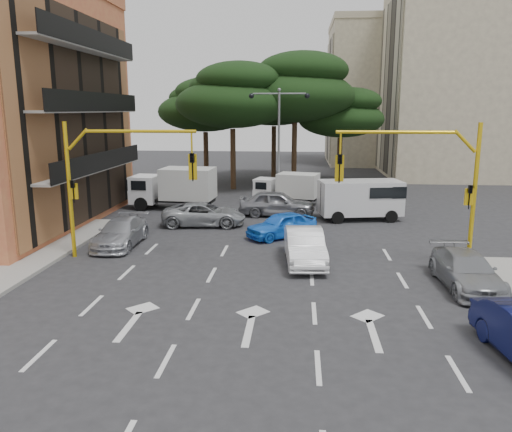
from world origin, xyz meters
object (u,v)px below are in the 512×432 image
Objects in this scene: signal_mast_left at (108,171)px; box_truck_a at (174,188)px; signal_mast_right at (431,175)px; box_truck_b at (287,189)px; van_white at (360,200)px; car_silver_cross_a at (204,214)px; street_lamp_center at (279,125)px; car_white_hatch at (305,246)px; car_silver_wagon at (121,233)px; car_silver_cross_b at (277,203)px; car_blue_compact at (282,225)px; car_silver_parked at (466,271)px.

signal_mast_left is 1.07× the size of box_truck_a.
signal_mast_right reaches higher than box_truck_b.
signal_mast_right is 9.55m from van_white.
car_silver_cross_a is 9.36m from van_white.
signal_mast_left is 0.77× the size of street_lamp_center.
signal_mast_right is 1.34× the size of car_white_hatch.
signal_mast_left reaches higher than box_truck_b.
car_silver_cross_b reaches higher than car_silver_wagon.
car_blue_compact is 10.20m from box_truck_a.
street_lamp_center is 10.84m from car_blue_compact.
box_truck_a is at bearing 140.44° from signal_mast_right.
car_silver_parked is 0.80× the size of box_truck_a.
street_lamp_center is at bearing -63.69° from box_truck_a.
signal_mast_left is 3.83m from car_silver_wagon.
signal_mast_left is 1.34× the size of car_silver_wagon.
car_silver_wagon is at bearing -70.56° from van_white.
box_truck_a is (-0.03, 11.26, -2.51)m from signal_mast_left.
street_lamp_center is at bearing 58.82° from car_silver_wagon.
box_truck_b is at bearing -37.97° from car_silver_cross_a.
car_silver_wagon is 13.87m from box_truck_b.
car_silver_parked is (5.95, -2.55, -0.09)m from car_white_hatch.
signal_mast_right and signal_mast_left have the same top height.
car_silver_cross_a is 0.98× the size of van_white.
street_lamp_center is 1.62× the size of van_white.
car_white_hatch is at bearing -138.43° from box_truck_a.
box_truck_a is (-7.42, 6.97, 0.72)m from car_blue_compact.
signal_mast_right is at bearing -4.49° from car_white_hatch.
signal_mast_right is at bearing -141.03° from box_truck_b.
car_blue_compact is (-6.22, 4.30, -3.23)m from signal_mast_right.
street_lamp_center is 1.73× the size of car_silver_parked.
car_silver_cross_b is (7.25, 7.59, 0.15)m from car_silver_wagon.
car_silver_cross_b is (-1.63, 9.63, 0.06)m from car_white_hatch.
street_lamp_center is at bearing 92.22° from car_white_hatch.
van_white reaches higher than car_silver_cross_a.
street_lamp_center is 1.66× the size of car_silver_cross_b.
signal_mast_right reaches higher than box_truck_a.
car_silver_cross_a is (2.88, 6.59, -3.23)m from signal_mast_left.
box_truck_b is (7.41, 13.51, -2.79)m from signal_mast_left.
street_lamp_center is (-6.80, 14.01, 1.54)m from signal_mast_right.
car_silver_cross_a is at bearing 127.99° from car_silver_cross_b.
car_blue_compact is at bearing -86.54° from street_lamp_center.
signal_mast_right is 1.00× the size of signal_mast_left.
signal_mast_right is at bearing -143.89° from car_silver_cross_b.
signal_mast_right reaches higher than car_silver_cross_a.
car_silver_wagon is 14.12m from van_white.
box_truck_b reaches higher than car_blue_compact.
car_silver_wagon is at bearing -110.68° from car_blue_compact.
street_lamp_center is 8.40m from box_truck_a.
street_lamp_center is 8.31m from van_white.
car_silver_cross_b is 7.15m from box_truck_a.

